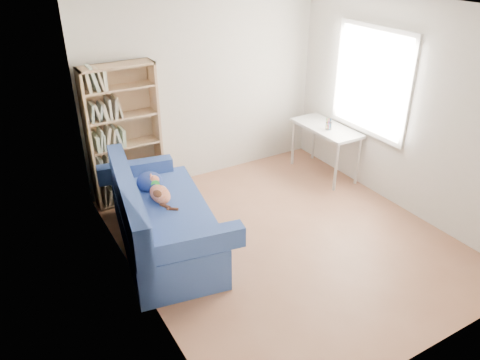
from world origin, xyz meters
name	(u,v)px	position (x,y,z in m)	size (l,w,h in m)	color
ground	(284,238)	(0.00, 0.00, 0.00)	(4.00, 4.00, 0.00)	#925C42
room_shell	(297,104)	(0.10, 0.03, 1.64)	(3.54, 4.04, 2.62)	silver
sofa	(160,220)	(-1.31, 0.58, 0.36)	(1.25, 2.11, 0.97)	navy
bookshelf	(125,141)	(-1.26, 1.84, 0.85)	(0.92, 0.29, 1.83)	tan
desk	(326,132)	(1.48, 1.11, 0.67)	(0.50, 1.09, 0.75)	silver
pen_cup	(329,125)	(1.43, 1.02, 0.81)	(0.09, 0.09, 0.17)	white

